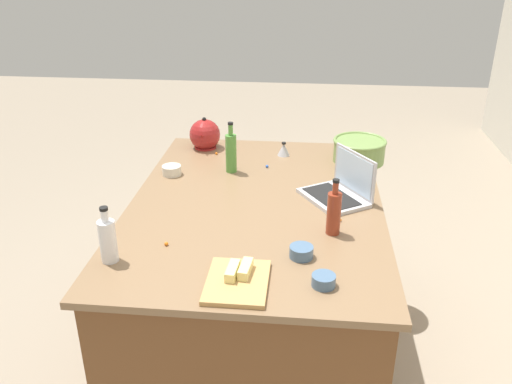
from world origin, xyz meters
TOP-DOWN VIEW (x-y plane):
  - ground_plane at (0.00, 0.00)m, footprint 12.00×12.00m
  - island_counter at (0.00, 0.00)m, footprint 1.67×1.17m
  - laptop at (-0.08, 0.39)m, footprint 0.38×0.36m
  - mixing_bowl_large at (-0.56, 0.51)m, footprint 0.29×0.29m
  - bottle_soy at (0.26, 0.35)m, footprint 0.06×0.06m
  - bottle_olive at (-0.35, -0.17)m, footprint 0.06×0.06m
  - bottle_vinegar at (0.56, -0.50)m, footprint 0.07×0.07m
  - kettle at (-0.69, -0.37)m, footprint 0.21×0.18m
  - cutting_board at (0.67, 0.00)m, footprint 0.28×0.22m
  - butter_stick_left at (0.64, -0.02)m, footprint 0.11×0.04m
  - butter_stick_right at (0.62, 0.02)m, footprint 0.11×0.05m
  - ramekin_small at (0.65, 0.31)m, footprint 0.09×0.09m
  - ramekin_medium at (0.46, 0.22)m, footprint 0.09×0.09m
  - ramekin_wide at (-0.27, -0.47)m, footprint 0.10×0.10m
  - kitchen_timer at (-0.61, 0.10)m, footprint 0.07×0.07m
  - candy_0 at (-0.58, -0.29)m, footprint 0.01×0.01m
  - candy_1 at (-0.42, 0.02)m, footprint 0.02×0.02m
  - candy_2 at (0.43, -0.32)m, footprint 0.02×0.02m
  - candy_3 at (-0.76, -0.32)m, footprint 0.02×0.02m
  - candy_4 at (0.16, 0.38)m, footprint 0.01×0.01m

SIDE VIEW (x-z plane):
  - ground_plane at x=0.00m, z-range 0.00..0.00m
  - island_counter at x=0.00m, z-range 0.00..0.90m
  - candy_0 at x=-0.58m, z-range 0.90..0.91m
  - candy_4 at x=0.16m, z-range 0.90..0.91m
  - candy_3 at x=-0.76m, z-range 0.90..0.92m
  - candy_1 at x=-0.42m, z-range 0.90..0.92m
  - candy_2 at x=0.43m, z-range 0.90..0.92m
  - cutting_board at x=0.67m, z-range 0.90..0.92m
  - ramekin_small at x=0.65m, z-range 0.90..0.94m
  - ramekin_medium at x=0.46m, z-range 0.90..0.95m
  - ramekin_wide at x=-0.27m, z-range 0.90..0.95m
  - kitchen_timer at x=-0.61m, z-range 0.90..0.97m
  - butter_stick_left at x=0.64m, z-range 0.92..0.95m
  - butter_stick_right at x=0.62m, z-range 0.92..0.95m
  - laptop at x=-0.08m, z-range 0.84..1.06m
  - mixing_bowl_large at x=-0.56m, z-range 0.90..1.03m
  - kettle at x=-0.69m, z-range 0.88..1.08m
  - bottle_vinegar at x=0.56m, z-range 0.88..1.11m
  - bottle_soy at x=0.26m, z-range 0.88..1.12m
  - bottle_olive at x=-0.35m, z-range 0.87..1.14m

